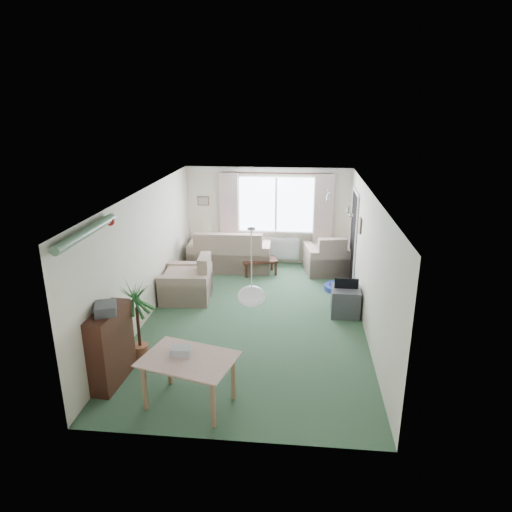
# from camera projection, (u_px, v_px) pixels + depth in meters

# --- Properties ---
(ground) EXTENTS (6.50, 6.50, 0.00)m
(ground) POSITION_uv_depth(u_px,v_px,m) (254.00, 319.00, 8.54)
(ground) COLOR #305037
(window) EXTENTS (1.80, 0.03, 1.30)m
(window) POSITION_uv_depth(u_px,v_px,m) (276.00, 204.00, 11.09)
(window) COLOR white
(curtain_rod) EXTENTS (2.60, 0.03, 0.03)m
(curtain_rod) POSITION_uv_depth(u_px,v_px,m) (276.00, 173.00, 10.77)
(curtain_rod) COLOR black
(curtain_left) EXTENTS (0.45, 0.08, 2.00)m
(curtain_left) POSITION_uv_depth(u_px,v_px,m) (229.00, 214.00, 11.18)
(curtain_left) COLOR beige
(curtain_right) EXTENTS (0.45, 0.08, 2.00)m
(curtain_right) POSITION_uv_depth(u_px,v_px,m) (323.00, 216.00, 10.96)
(curtain_right) COLOR beige
(radiator) EXTENTS (1.20, 0.10, 0.55)m
(radiator) POSITION_uv_depth(u_px,v_px,m) (275.00, 248.00, 11.40)
(radiator) COLOR white
(doorway) EXTENTS (0.03, 0.95, 2.00)m
(doorway) POSITION_uv_depth(u_px,v_px,m) (353.00, 238.00, 10.11)
(doorway) COLOR black
(pendant_lamp) EXTENTS (0.36, 0.36, 0.36)m
(pendant_lamp) POSITION_uv_depth(u_px,v_px,m) (252.00, 296.00, 5.88)
(pendant_lamp) COLOR white
(tinsel_garland) EXTENTS (1.60, 1.60, 0.12)m
(tinsel_garland) POSITION_uv_depth(u_px,v_px,m) (87.00, 232.00, 5.83)
(tinsel_garland) COLOR #196626
(bauble_cluster_a) EXTENTS (0.20, 0.20, 0.20)m
(bauble_cluster_a) POSITION_uv_depth(u_px,v_px,m) (328.00, 194.00, 8.56)
(bauble_cluster_a) COLOR silver
(bauble_cluster_b) EXTENTS (0.20, 0.20, 0.20)m
(bauble_cluster_b) POSITION_uv_depth(u_px,v_px,m) (350.00, 208.00, 7.40)
(bauble_cluster_b) COLOR silver
(wall_picture_back) EXTENTS (0.28, 0.03, 0.22)m
(wall_picture_back) POSITION_uv_depth(u_px,v_px,m) (203.00, 201.00, 11.24)
(wall_picture_back) COLOR brown
(wall_picture_right) EXTENTS (0.03, 0.24, 0.30)m
(wall_picture_right) POSITION_uv_depth(u_px,v_px,m) (360.00, 226.00, 8.99)
(wall_picture_right) COLOR brown
(sofa) EXTENTS (1.99, 1.10, 0.98)m
(sofa) POSITION_uv_depth(u_px,v_px,m) (230.00, 249.00, 11.06)
(sofa) COLOR #B7B18A
(sofa) RESTS_ON ground
(armchair_corner) EXTENTS (1.20, 1.16, 0.93)m
(armchair_corner) POSITION_uv_depth(u_px,v_px,m) (328.00, 253.00, 10.83)
(armchair_corner) COLOR #C0B791
(armchair_corner) RESTS_ON ground
(armchair_left) EXTENTS (1.05, 1.10, 0.92)m
(armchair_left) POSITION_uv_depth(u_px,v_px,m) (186.00, 277.00, 9.34)
(armchair_left) COLOR beige
(armchair_left) RESTS_ON ground
(coffee_table) EXTENTS (0.91, 0.68, 0.36)m
(coffee_table) POSITION_uv_depth(u_px,v_px,m) (259.00, 267.00, 10.75)
(coffee_table) COLOR black
(coffee_table) RESTS_ON ground
(photo_frame) EXTENTS (0.12, 0.05, 0.16)m
(photo_frame) POSITION_uv_depth(u_px,v_px,m) (258.00, 256.00, 10.71)
(photo_frame) COLOR brown
(photo_frame) RESTS_ON coffee_table
(bookshelf) EXTENTS (0.37, 0.93, 1.11)m
(bookshelf) POSITION_uv_depth(u_px,v_px,m) (110.00, 347.00, 6.48)
(bookshelf) COLOR black
(bookshelf) RESTS_ON ground
(hifi_box) EXTENTS (0.39, 0.43, 0.14)m
(hifi_box) POSITION_uv_depth(u_px,v_px,m) (106.00, 309.00, 6.22)
(hifi_box) COLOR #404146
(hifi_box) RESTS_ON bookshelf
(houseplant) EXTENTS (0.59, 0.59, 1.28)m
(houseplant) POSITION_uv_depth(u_px,v_px,m) (138.00, 322.00, 7.03)
(houseplant) COLOR #1E571E
(houseplant) RESTS_ON ground
(dining_table) EXTENTS (1.24, 0.98, 0.68)m
(dining_table) POSITION_uv_depth(u_px,v_px,m) (190.00, 382.00, 6.04)
(dining_table) COLOR tan
(dining_table) RESTS_ON ground
(gift_box) EXTENTS (0.26, 0.20, 0.12)m
(gift_box) POSITION_uv_depth(u_px,v_px,m) (181.00, 352.00, 6.00)
(gift_box) COLOR #B0B0BB
(gift_box) RESTS_ON dining_table
(tv_cube) EXTENTS (0.55, 0.60, 0.53)m
(tv_cube) POSITION_uv_depth(u_px,v_px,m) (345.00, 301.00, 8.68)
(tv_cube) COLOR #3C3D41
(tv_cube) RESTS_ON ground
(pet_bed) EXTENTS (0.75, 0.75, 0.12)m
(pet_bed) POSITION_uv_depth(u_px,v_px,m) (338.00, 288.00, 9.85)
(pet_bed) COLOR #204A96
(pet_bed) RESTS_ON ground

